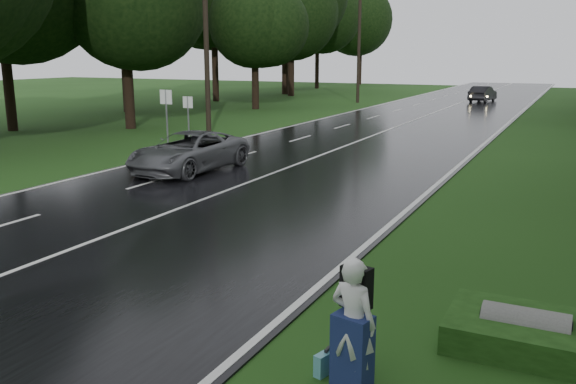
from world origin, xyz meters
name	(u,v)px	position (x,y,z in m)	size (l,w,h in m)	color
ground	(17,272)	(0.00, 0.00, 0.00)	(160.00, 160.00, 0.00)	#1E4414
road	(355,143)	(0.00, 20.00, 0.02)	(12.00, 140.00, 0.04)	black
lane_center	(355,142)	(0.00, 20.00, 0.04)	(0.12, 140.00, 0.01)	silver
grey_car	(189,152)	(-2.99, 10.20, 0.76)	(2.39, 5.19, 1.44)	#4F5154
far_car	(483,94)	(1.58, 49.81, 0.75)	(1.50, 4.30, 1.42)	black
hitchhiker	(353,327)	(7.52, -1.00, 0.82)	(0.72, 0.68, 1.77)	silver
suitcase	(327,362)	(7.11, -0.87, 0.16)	(0.13, 0.45, 0.32)	#5399A3
culvert	(523,347)	(9.46, 1.10, 0.00)	(0.62, 0.62, 1.23)	slate
utility_pole_mid	(209,134)	(-8.50, 19.83, 0.00)	(1.80, 0.28, 10.79)	black
utility_pole_far	(357,103)	(-8.50, 44.13, 0.00)	(1.80, 0.28, 10.84)	black
road_sign_a	(168,149)	(-7.20, 14.45, 0.00)	(0.65, 0.10, 2.70)	white
road_sign_b	(189,144)	(-7.20, 16.13, 0.00)	(0.55, 0.10, 2.30)	white
tree_left_d	(131,128)	(-13.96, 19.78, 0.00)	(8.24, 8.24, 12.87)	black
tree_left_e	(256,109)	(-13.61, 34.29, 0.00)	(7.72, 7.72, 12.07)	black
tree_left_f	(291,96)	(-17.94, 49.76, 0.00)	(9.26, 9.26, 14.47)	black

